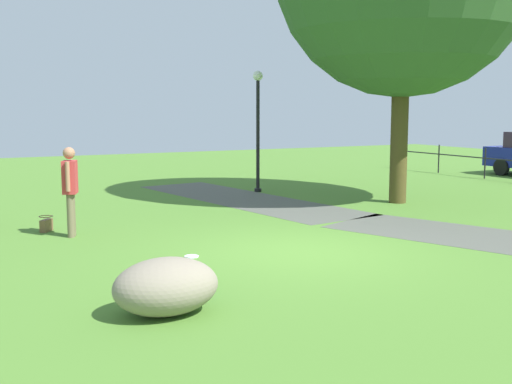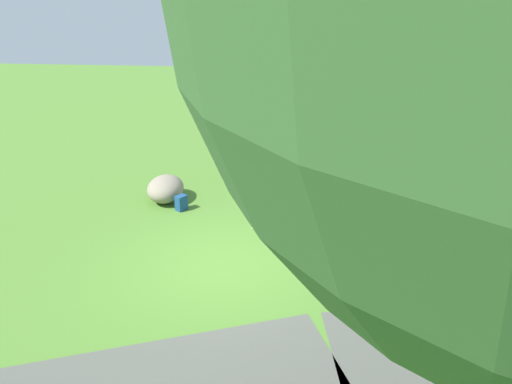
{
  "view_description": "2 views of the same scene",
  "coord_description": "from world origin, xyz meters",
  "views": [
    {
      "loc": [
        9.03,
        -5.68,
        2.4
      ],
      "look_at": [
        0.73,
        -1.27,
        1.17
      ],
      "focal_mm": 45.12,
      "sensor_mm": 36.0,
      "label": 1
    },
    {
      "loc": [
        -1.44,
        9.17,
        5.7
      ],
      "look_at": [
        -0.52,
        -1.05,
        1.26
      ],
      "focal_mm": 36.03,
      "sensor_mm": 36.0,
      "label": 2
    }
  ],
  "objects": [
    {
      "name": "backpack_by_boulder",
      "position": [
        1.57,
        -2.63,
        0.19
      ],
      "size": [
        0.35,
        0.35,
        0.4
      ],
      "color": "navy",
      "rests_on": "ground"
    },
    {
      "name": "frisbee_on_grass",
      "position": [
        -0.46,
        -1.82,
        0.01
      ],
      "size": [
        0.23,
        0.23,
        0.02
      ],
      "color": "white",
      "rests_on": "ground"
    },
    {
      "name": "man_near_boulder",
      "position": [
        -4.99,
        -4.46,
        1.03
      ],
      "size": [
        0.46,
        0.39,
        1.77
      ],
      "color": "#473E5F",
      "rests_on": "ground"
    },
    {
      "name": "handbag_on_grass",
      "position": [
        -3.81,
        -3.5,
        0.14
      ],
      "size": [
        0.38,
        0.38,
        0.31
      ],
      "color": "brown",
      "rests_on": "ground"
    },
    {
      "name": "woman_with_handbag",
      "position": [
        -3.07,
        -3.17,
        0.98
      ],
      "size": [
        0.49,
        0.36,
        1.68
      ],
      "color": "brown",
      "rests_on": "ground"
    },
    {
      "name": "lawn_boulder",
      "position": [
        2.11,
        -3.19,
        0.33
      ],
      "size": [
        1.0,
        1.3,
        0.67
      ],
      "color": "gray",
      "rests_on": "ground"
    },
    {
      "name": "ground_plane",
      "position": [
        0.0,
        0.0,
        0.0
      ],
      "size": [
        48.0,
        48.0,
        0.0
      ],
      "primitive_type": "plane",
      "color": "#4B792B"
    }
  ]
}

